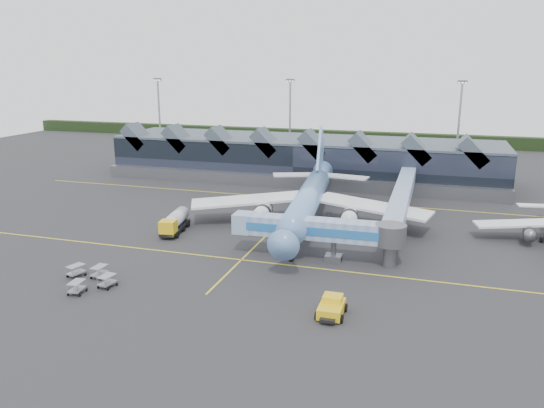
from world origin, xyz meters
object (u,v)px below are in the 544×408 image
(main_airliner, at_px, (309,199))
(jet_bridge, at_px, (327,231))
(fuel_truck, at_px, (176,221))
(pushback_tug, at_px, (332,307))

(main_airliner, height_order, jet_bridge, main_airliner)
(main_airliner, bearing_deg, fuel_truck, -158.23)
(jet_bridge, height_order, pushback_tug, jet_bridge)
(fuel_truck, bearing_deg, pushback_tug, -45.48)
(main_airliner, relative_size, pushback_tug, 10.03)
(jet_bridge, height_order, fuel_truck, jet_bridge)
(fuel_truck, bearing_deg, main_airliner, 18.39)
(fuel_truck, xyz_separation_m, pushback_tug, (29.89, -21.89, -0.90))
(main_airliner, relative_size, jet_bridge, 1.98)
(pushback_tug, bearing_deg, main_airliner, 107.11)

